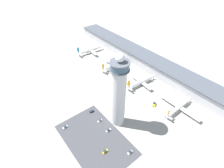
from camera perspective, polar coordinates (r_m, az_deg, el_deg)
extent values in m
plane|color=#9E9B93|center=(188.78, -3.91, -0.90)|extent=(1000.00, 1000.00, 0.00)
cube|color=#B2B2B7|center=(224.24, 10.86, 7.50)|extent=(253.61, 22.00, 12.78)
cube|color=#4C515B|center=(220.68, 11.08, 9.09)|extent=(253.61, 25.00, 1.60)
cylinder|color=#BCBCC1|center=(135.29, 2.19, -4.89)|extent=(10.55, 10.55, 53.70)
cylinder|color=#565B66|center=(118.17, 2.50, 4.72)|extent=(14.09, 14.09, 0.80)
cylinder|color=#334C60|center=(116.66, 2.54, 5.84)|extent=(12.97, 12.97, 4.67)
cylinder|color=#565B66|center=(115.15, 2.58, 7.02)|extent=(14.09, 14.09, 1.00)
sphere|color=white|center=(113.27, 2.63, 8.60)|extent=(6.34, 6.34, 6.34)
cube|color=#424247|center=(144.80, -5.48, -17.60)|extent=(64.00, 40.00, 0.01)
cylinder|color=white|center=(250.92, -7.08, 11.04)|extent=(6.20, 29.78, 4.00)
cone|color=white|center=(257.92, -3.79, 12.06)|extent=(4.26, 3.89, 4.00)
cone|color=white|center=(244.64, -10.66, 9.89)|extent=(3.95, 5.06, 3.60)
cube|color=white|center=(251.48, -6.95, 10.94)|extent=(31.45, 6.72, 0.44)
cylinder|color=#A8A8B2|center=(257.65, -7.44, 11.30)|extent=(2.52, 4.56, 2.20)
cylinder|color=#A8A8B2|center=(247.29, -5.98, 10.18)|extent=(2.52, 4.56, 2.20)
cube|color=#197FB2|center=(241.91, -11.01, 10.90)|extent=(0.51, 2.81, 6.41)
cube|color=white|center=(244.00, -10.96, 9.87)|extent=(11.33, 2.83, 0.24)
cylinder|color=black|center=(258.12, -4.33, 11.21)|extent=(0.28, 0.28, 2.75)
cylinder|color=black|center=(250.20, -6.75, 10.10)|extent=(0.28, 0.28, 2.75)
cylinder|color=black|center=(254.63, -7.37, 10.59)|extent=(0.28, 0.28, 2.75)
cylinder|color=white|center=(217.23, 0.81, 6.39)|extent=(5.76, 30.21, 3.84)
cone|color=white|center=(227.32, 3.93, 7.89)|extent=(4.05, 3.70, 3.84)
cone|color=white|center=(207.70, -2.71, 4.67)|extent=(3.75, 4.82, 3.46)
cube|color=white|center=(217.94, 0.92, 6.30)|extent=(35.70, 6.67, 0.44)
cylinder|color=#A8A8B2|center=(223.77, -0.20, 6.90)|extent=(2.38, 4.35, 2.11)
cylinder|color=#A8A8B2|center=(214.67, 2.47, 5.34)|extent=(2.38, 4.35, 2.11)
cube|color=orange|center=(204.47, -2.95, 5.73)|extent=(0.48, 2.81, 6.14)
cube|color=white|center=(206.80, -3.00, 4.62)|extent=(10.86, 2.69, 0.24)
cylinder|color=black|center=(227.03, 3.38, 7.00)|extent=(0.28, 0.28, 2.05)
cylinder|color=black|center=(217.07, 1.24, 5.43)|extent=(0.28, 0.28, 2.05)
cylinder|color=black|center=(220.36, 0.28, 6.00)|extent=(0.28, 0.28, 2.05)
cylinder|color=silver|center=(191.43, 9.53, 0.80)|extent=(6.26, 28.24, 4.14)
cone|color=silver|center=(200.96, 12.90, 2.35)|extent=(4.41, 4.03, 4.14)
cone|color=silver|center=(182.47, 5.68, -0.98)|extent=(4.09, 5.24, 3.73)
cube|color=silver|center=(192.19, 9.64, 0.68)|extent=(30.43, 6.68, 0.44)
cylinder|color=#A8A8B2|center=(197.05, 8.59, 1.44)|extent=(2.62, 4.71, 2.28)
cylinder|color=#A8A8B2|center=(190.15, 11.08, -0.49)|extent=(2.62, 4.71, 2.28)
cube|color=orange|center=(178.58, 5.54, 0.23)|extent=(0.51, 2.81, 6.62)
cube|color=silver|center=(181.49, 5.35, -1.04)|extent=(11.71, 2.88, 0.24)
cylinder|color=black|center=(200.87, 12.16, 1.35)|extent=(0.28, 0.28, 2.05)
cylinder|color=black|center=(191.62, 9.96, -0.40)|extent=(0.28, 0.28, 2.05)
cylinder|color=black|center=(194.78, 8.82, 0.49)|extent=(0.28, 0.28, 2.05)
cylinder|color=white|center=(172.31, 21.15, -6.97)|extent=(3.75, 28.81, 3.41)
cone|color=white|center=(183.60, 23.86, -4.56)|extent=(3.44, 3.11, 3.41)
cone|color=white|center=(161.48, 17.92, -9.77)|extent=(3.12, 4.13, 3.07)
cube|color=white|center=(173.10, 21.20, -7.01)|extent=(41.57, 4.89, 0.44)
cylinder|color=#A8A8B2|center=(177.05, 19.01, -5.62)|extent=(1.92, 3.77, 1.87)
cylinder|color=#A8A8B2|center=(172.32, 23.68, -8.60)|extent=(1.92, 3.77, 1.87)
cube|color=orange|center=(157.80, 18.06, -8.84)|extent=(0.33, 2.80, 5.45)
cube|color=white|center=(160.47, 17.69, -9.91)|extent=(9.56, 2.11, 0.24)
cylinder|color=black|center=(183.45, 23.20, -5.61)|extent=(0.28, 0.28, 2.31)
cylinder|color=black|center=(173.46, 21.53, -8.08)|extent=(0.28, 0.28, 2.31)
cylinder|color=black|center=(174.76, 20.25, -7.25)|extent=(0.28, 0.28, 2.31)
cube|color=black|center=(172.86, 13.54, -6.66)|extent=(4.69, 5.50, 0.12)
cube|color=gold|center=(172.38, 13.57, -6.50)|extent=(5.29, 6.36, 1.50)
cube|color=#232D38|center=(171.87, 13.67, -6.04)|extent=(2.80, 2.68, 1.23)
cube|color=black|center=(214.48, -3.28, 4.61)|extent=(6.38, 3.42, 0.12)
cube|color=silver|center=(214.12, -3.28, 4.75)|extent=(7.53, 3.72, 1.43)
cube|color=#232D38|center=(212.85, -3.21, 4.95)|extent=(2.52, 2.52, 1.17)
cube|color=black|center=(255.39, -8.14, 10.27)|extent=(3.13, 5.44, 0.12)
cube|color=silver|center=(255.02, -8.15, 10.42)|extent=(3.41, 6.41, 1.68)
cube|color=#232D38|center=(254.67, -8.08, 10.78)|extent=(2.29, 2.18, 1.37)
cube|color=black|center=(191.16, 5.28, -0.38)|extent=(7.36, 3.94, 0.12)
cube|color=gold|center=(190.66, 5.29, -0.19)|extent=(8.68, 4.37, 1.74)
cube|color=#232D38|center=(189.35, 5.54, 0.09)|extent=(2.95, 2.57, 1.42)
cube|color=black|center=(155.41, -3.99, -11.99)|extent=(1.80, 3.37, 0.12)
cube|color=silver|center=(155.15, -3.99, -11.91)|extent=(1.88, 4.01, 0.78)
cube|color=#232D38|center=(154.64, -3.97, -11.73)|extent=(1.65, 2.21, 0.64)
cube|color=black|center=(163.14, -6.63, -9.01)|extent=(1.86, 3.51, 0.12)
cube|color=black|center=(162.86, -6.64, -8.92)|extent=(1.95, 4.18, 0.87)
cube|color=#232D38|center=(162.31, -6.62, -8.72)|extent=(1.69, 2.31, 0.71)
cube|color=black|center=(138.72, -2.25, -21.25)|extent=(1.97, 3.95, 0.12)
cube|color=gold|center=(138.42, -2.25, -21.18)|extent=(2.07, 4.70, 0.81)
cube|color=#232D38|center=(137.75, -2.30, -21.06)|extent=(1.76, 2.61, 0.66)
cube|color=black|center=(155.83, -15.00, -13.56)|extent=(1.98, 3.78, 0.12)
cube|color=silver|center=(155.58, -15.02, -13.49)|extent=(2.08, 4.48, 0.77)
cube|color=#232D38|center=(155.07, -15.03, -13.31)|extent=(1.77, 2.49, 0.63)
cube|color=black|center=(148.91, -1.16, -15.01)|extent=(1.77, 3.94, 0.12)
cube|color=silver|center=(148.65, -1.16, -14.94)|extent=(1.87, 4.68, 0.77)
cube|color=#232D38|center=(148.05, -1.20, -14.80)|extent=(1.59, 2.60, 0.63)
cube|color=black|center=(138.89, 5.88, -21.43)|extent=(1.74, 3.52, 0.12)
cube|color=silver|center=(138.57, 5.89, -21.35)|extent=(1.83, 4.18, 0.85)
cube|color=#232D38|center=(137.95, 5.94, -21.17)|extent=(1.58, 2.31, 0.70)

